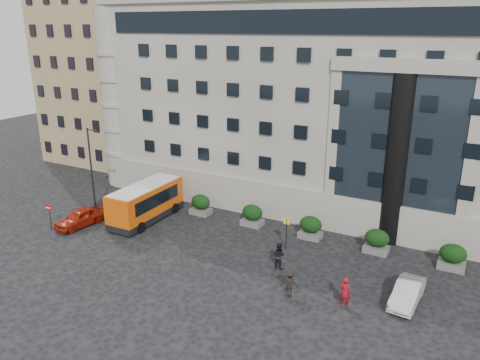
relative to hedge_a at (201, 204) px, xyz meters
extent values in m
plane|color=black|center=(4.00, -7.80, -0.93)|extent=(120.00, 120.00, 0.00)
cube|color=gray|center=(10.00, 14.20, 8.07)|extent=(44.00, 24.00, 18.00)
cylinder|color=black|center=(16.00, 2.50, 5.57)|extent=(1.80, 1.80, 13.00)
cube|color=#937F55|center=(-20.00, 12.20, 9.07)|extent=(14.00, 14.00, 20.00)
cube|color=brown|center=(-23.00, 30.20, 10.07)|extent=(13.00, 13.00, 22.00)
cube|color=#51514E|center=(0.00, 0.00, -0.68)|extent=(1.80, 1.20, 0.50)
ellipsoid|color=black|center=(0.00, 0.00, 0.24)|extent=(1.80, 1.26, 1.34)
cube|color=#51514E|center=(5.20, 0.00, -0.68)|extent=(1.80, 1.20, 0.50)
ellipsoid|color=black|center=(5.20, 0.00, 0.24)|extent=(1.80, 1.26, 1.34)
cube|color=#51514E|center=(10.40, 0.00, -0.68)|extent=(1.80, 1.20, 0.50)
ellipsoid|color=black|center=(10.40, 0.00, 0.24)|extent=(1.80, 1.26, 1.34)
cube|color=#51514E|center=(15.60, 0.00, -0.68)|extent=(1.80, 1.20, 0.50)
ellipsoid|color=black|center=(15.60, 0.00, 0.24)|extent=(1.80, 1.26, 1.34)
cube|color=#51514E|center=(20.80, 0.00, -0.68)|extent=(1.80, 1.20, 0.50)
ellipsoid|color=black|center=(20.80, 0.00, 0.24)|extent=(1.80, 1.26, 1.34)
cylinder|color=#262628|center=(-8.00, -4.80, 3.07)|extent=(0.16, 0.16, 8.00)
cylinder|color=#262628|center=(-7.55, -4.80, 6.92)|extent=(0.90, 0.12, 0.12)
cube|color=black|center=(-7.10, -4.80, 6.87)|extent=(0.35, 0.18, 0.14)
cylinder|color=#262628|center=(9.50, -2.80, 0.32)|extent=(0.08, 0.08, 2.50)
cube|color=yellow|center=(9.50, -2.80, 1.37)|extent=(0.50, 0.06, 0.45)
cylinder|color=#262628|center=(-9.00, -8.80, 0.17)|extent=(0.08, 0.08, 2.20)
cylinder|color=red|center=(-9.00, -8.86, 1.07)|extent=(0.64, 0.05, 0.64)
cube|color=white|center=(-9.00, -8.90, 1.07)|extent=(0.45, 0.04, 0.10)
cube|color=#CF4E09|center=(-3.45, -3.32, 0.90)|extent=(2.68, 7.52, 2.55)
cube|color=black|center=(-3.45, -3.32, -0.48)|extent=(2.72, 7.56, 0.55)
cube|color=black|center=(-3.45, -3.32, 1.15)|extent=(2.72, 5.87, 1.12)
cube|color=silver|center=(-3.45, -3.32, 2.12)|extent=(2.55, 7.14, 0.18)
cylinder|color=black|center=(-4.69, -5.73, -0.48)|extent=(0.29, 0.90, 0.90)
cylinder|color=black|center=(-2.13, -5.69, -0.48)|extent=(0.29, 0.90, 0.90)
cylinder|color=black|center=(-4.77, -0.95, -0.48)|extent=(0.29, 0.90, 0.90)
cylinder|color=black|center=(-2.20, -0.91, -0.48)|extent=(0.29, 0.90, 0.90)
cube|color=maroon|center=(-9.30, 9.19, 0.77)|extent=(2.64, 4.02, 2.74)
cube|color=maroon|center=(-9.39, 6.34, 0.33)|extent=(2.46, 1.83, 1.86)
cube|color=black|center=(-9.41, 5.58, 0.72)|extent=(2.09, 0.18, 0.88)
cylinder|color=black|center=(-10.59, 6.49, -0.47)|extent=(0.31, 0.93, 0.92)
cylinder|color=black|center=(-8.18, 6.42, -0.47)|extent=(0.31, 0.93, 0.92)
cylinder|color=black|center=(-10.48, 10.11, -0.47)|extent=(0.31, 0.93, 0.92)
cylinder|color=black|center=(-8.06, 10.03, -0.47)|extent=(0.31, 0.93, 0.92)
imported|color=maroon|center=(-7.50, -7.06, -0.18)|extent=(2.34, 4.62, 1.51)
imported|color=black|center=(-7.50, -3.98, -0.26)|extent=(1.99, 4.21, 1.33)
imported|color=black|center=(-7.50, 4.20, -0.17)|extent=(2.52, 5.35, 1.51)
imported|color=black|center=(-13.00, 4.98, -0.28)|extent=(2.64, 4.87, 1.30)
imported|color=silver|center=(18.82, -5.86, -0.26)|extent=(1.66, 4.14, 1.34)
imported|color=maroon|center=(15.58, -8.13, 0.06)|extent=(0.78, 0.56, 1.98)
imported|color=black|center=(10.17, -5.66, 0.03)|extent=(1.03, 0.86, 1.91)
imported|color=black|center=(12.24, -8.66, 0.00)|extent=(1.33, 0.96, 1.86)
camera|label=1|loc=(21.75, -32.55, 15.22)|focal=35.00mm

